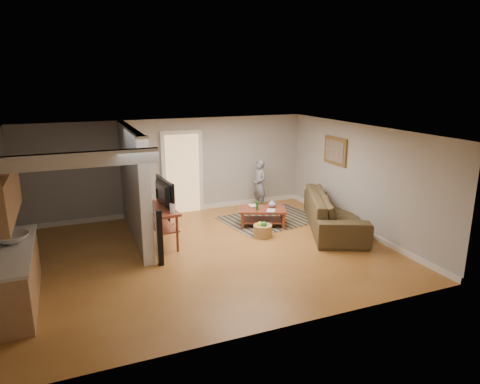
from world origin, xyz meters
The scene contains 11 objects.
ground centered at (0.00, 0.00, 0.00)m, with size 7.50×7.50×0.00m, color #925825.
room_shell centered at (-1.07, 0.43, 1.46)m, with size 7.54×6.02×2.52m.
area_rug centered at (2.20, 1.49, 0.01)m, with size 2.36×1.72×0.01m, color black.
sofa centered at (3.30, 0.31, 0.00)m, with size 2.89×1.13×0.85m, color #4C4326.
coffee_table centered at (1.82, 1.13, 0.34)m, with size 1.28×1.03×0.66m.
tv_console centered at (-0.73, 0.88, 0.76)m, with size 0.63×1.37×1.14m.
speaker_left centered at (-1.00, -0.20, 0.55)m, with size 0.11×0.11×1.10m, color black.
speaker_right centered at (-1.00, 1.79, 0.50)m, with size 0.10×0.10×1.01m, color black.
toy_basket centered at (1.48, 0.44, 0.16)m, with size 0.43×0.43×0.38m.
child centered at (2.29, 2.40, 0.00)m, with size 0.50×0.33×1.38m, color gray.
toddler centered at (-0.39, 2.06, 0.00)m, with size 0.40×0.31×0.83m, color #202942.
Camera 1 is at (-2.46, -7.85, 3.51)m, focal length 32.00 mm.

